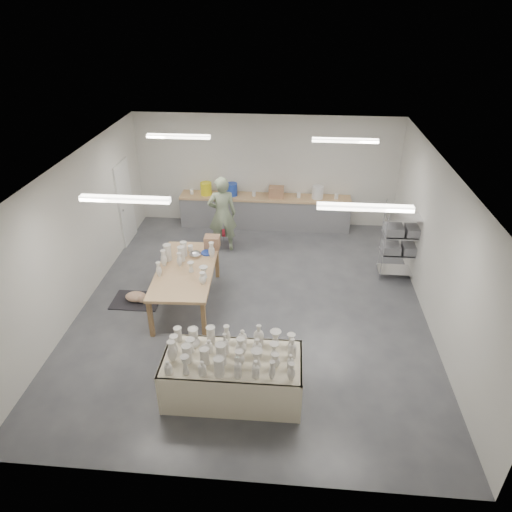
# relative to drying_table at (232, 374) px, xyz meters

# --- Properties ---
(room) EXTENTS (8.00, 8.02, 3.00)m
(room) POSITION_rel_drying_table_xyz_m (-0.02, 2.57, 1.62)
(room) COLOR #424449
(room) RESTS_ON ground
(back_counter) EXTENTS (4.60, 0.60, 1.24)m
(back_counter) POSITION_rel_drying_table_xyz_m (0.08, 6.16, 0.05)
(back_counter) COLOR tan
(back_counter) RESTS_ON ground
(wire_shelf) EXTENTS (0.88, 0.48, 1.80)m
(wire_shelf) POSITION_rel_drying_table_xyz_m (3.29, 3.88, 0.48)
(wire_shelf) COLOR silver
(wire_shelf) RESTS_ON ground
(drying_table) EXTENTS (2.18, 1.05, 1.14)m
(drying_table) POSITION_rel_drying_table_xyz_m (0.00, 0.00, 0.00)
(drying_table) COLOR olive
(drying_table) RESTS_ON ground
(work_table) EXTENTS (1.24, 2.32, 1.21)m
(work_table) POSITION_rel_drying_table_xyz_m (-1.23, 2.52, 0.41)
(work_table) COLOR tan
(work_table) RESTS_ON ground
(rug) EXTENTS (1.00, 0.70, 0.02)m
(rug) POSITION_rel_drying_table_xyz_m (-2.37, 2.38, -0.43)
(rug) COLOR black
(rug) RESTS_ON ground
(cat) EXTENTS (0.46, 0.35, 0.19)m
(cat) POSITION_rel_drying_table_xyz_m (-2.35, 2.37, -0.32)
(cat) COLOR white
(cat) RESTS_ON rug
(potter) EXTENTS (0.79, 0.61, 1.93)m
(potter) POSITION_rel_drying_table_xyz_m (-0.87, 4.80, 0.53)
(potter) COLOR gray
(potter) RESTS_ON ground
(red_stool) EXTENTS (0.40, 0.40, 0.34)m
(red_stool) POSITION_rel_drying_table_xyz_m (-0.87, 5.07, -0.14)
(red_stool) COLOR #B2192B
(red_stool) RESTS_ON ground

